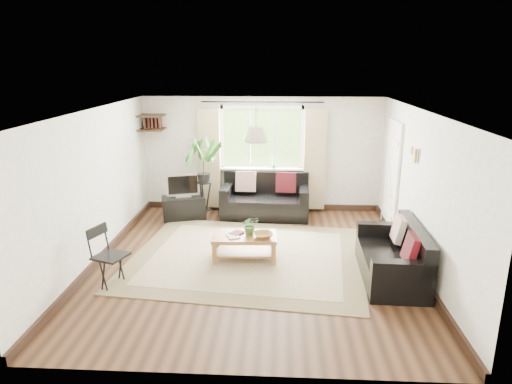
# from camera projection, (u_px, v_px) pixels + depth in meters

# --- Properties ---
(floor) EXTENTS (5.50, 5.50, 0.00)m
(floor) POSITION_uv_depth(u_px,v_px,m) (255.00, 262.00, 7.31)
(floor) COLOR black
(floor) RESTS_ON ground
(ceiling) EXTENTS (5.50, 5.50, 0.00)m
(ceiling) POSITION_uv_depth(u_px,v_px,m) (254.00, 111.00, 6.64)
(ceiling) COLOR white
(ceiling) RESTS_ON floor
(wall_back) EXTENTS (5.00, 0.02, 2.40)m
(wall_back) POSITION_uv_depth(u_px,v_px,m) (262.00, 154.00, 9.61)
(wall_back) COLOR beige
(wall_back) RESTS_ON floor
(wall_front) EXTENTS (5.00, 0.02, 2.40)m
(wall_front) POSITION_uv_depth(u_px,v_px,m) (238.00, 268.00, 4.34)
(wall_front) COLOR beige
(wall_front) RESTS_ON floor
(wall_left) EXTENTS (0.02, 5.50, 2.40)m
(wall_left) POSITION_uv_depth(u_px,v_px,m) (95.00, 187.00, 7.11)
(wall_left) COLOR beige
(wall_left) RESTS_ON floor
(wall_right) EXTENTS (0.02, 5.50, 2.40)m
(wall_right) POSITION_uv_depth(u_px,v_px,m) (421.00, 192.00, 6.84)
(wall_right) COLOR beige
(wall_right) RESTS_ON floor
(rug) EXTENTS (4.01, 3.54, 0.02)m
(rug) POSITION_uv_depth(u_px,v_px,m) (247.00, 257.00, 7.47)
(rug) COLOR beige
(rug) RESTS_ON floor
(window) EXTENTS (2.50, 0.16, 2.16)m
(window) POSITION_uv_depth(u_px,v_px,m) (262.00, 138.00, 9.48)
(window) COLOR white
(window) RESTS_ON wall_back
(door) EXTENTS (0.06, 0.96, 2.06)m
(door) POSITION_uv_depth(u_px,v_px,m) (391.00, 177.00, 8.53)
(door) COLOR silver
(door) RESTS_ON wall_right
(corner_shelf) EXTENTS (0.50, 0.50, 0.34)m
(corner_shelf) POSITION_uv_depth(u_px,v_px,m) (152.00, 122.00, 9.30)
(corner_shelf) COLOR black
(corner_shelf) RESTS_ON wall_back
(pendant_lamp) EXTENTS (0.36, 0.36, 0.54)m
(pendant_lamp) POSITION_uv_depth(u_px,v_px,m) (256.00, 131.00, 7.12)
(pendant_lamp) COLOR beige
(pendant_lamp) RESTS_ON ceiling
(wall_sconce) EXTENTS (0.12, 0.12, 0.28)m
(wall_sconce) POSITION_uv_depth(u_px,v_px,m) (414.00, 153.00, 6.98)
(wall_sconce) COLOR beige
(wall_sconce) RESTS_ON wall_right
(sofa_back) EXTENTS (1.80, 0.94, 0.83)m
(sofa_back) POSITION_uv_depth(u_px,v_px,m) (265.00, 197.00, 9.34)
(sofa_back) COLOR black
(sofa_back) RESTS_ON floor
(sofa_right) EXTENTS (1.66, 0.87, 0.77)m
(sofa_right) POSITION_uv_depth(u_px,v_px,m) (391.00, 254.00, 6.66)
(sofa_right) COLOR black
(sofa_right) RESTS_ON floor
(coffee_table) EXTENTS (1.05, 0.61, 0.42)m
(coffee_table) POSITION_uv_depth(u_px,v_px,m) (244.00, 247.00, 7.34)
(coffee_table) COLOR brown
(coffee_table) RESTS_ON floor
(table_plant) EXTENTS (0.32, 0.29, 0.30)m
(table_plant) POSITION_uv_depth(u_px,v_px,m) (250.00, 225.00, 7.28)
(table_plant) COLOR #335C25
(table_plant) RESTS_ON coffee_table
(bowl) EXTENTS (0.39, 0.39, 0.08)m
(bowl) POSITION_uv_depth(u_px,v_px,m) (263.00, 235.00, 7.18)
(bowl) COLOR olive
(bowl) RESTS_ON coffee_table
(book_a) EXTENTS (0.26, 0.29, 0.02)m
(book_a) POSITION_uv_depth(u_px,v_px,m) (228.00, 237.00, 7.19)
(book_a) COLOR silver
(book_a) RESTS_ON coffee_table
(book_b) EXTENTS (0.28, 0.30, 0.02)m
(book_b) POSITION_uv_depth(u_px,v_px,m) (232.00, 232.00, 7.39)
(book_b) COLOR #552622
(book_b) RESTS_ON coffee_table
(tv_stand) EXTENTS (0.95, 0.71, 0.46)m
(tv_stand) POSITION_uv_depth(u_px,v_px,m) (184.00, 207.00, 9.28)
(tv_stand) COLOR black
(tv_stand) RESTS_ON floor
(tv) EXTENTS (0.69, 0.40, 0.50)m
(tv) POSITION_uv_depth(u_px,v_px,m) (183.00, 185.00, 9.15)
(tv) COLOR #A5A5AA
(tv) RESTS_ON tv_stand
(palm_stand) EXTENTS (0.77, 0.77, 1.64)m
(palm_stand) POSITION_uv_depth(u_px,v_px,m) (204.00, 179.00, 9.14)
(palm_stand) COLOR black
(palm_stand) RESTS_ON floor
(folding_chair) EXTENTS (0.57, 0.57, 0.87)m
(folding_chair) POSITION_uv_depth(u_px,v_px,m) (111.00, 257.00, 6.43)
(folding_chair) COLOR black
(folding_chair) RESTS_ON floor
(sill_plant) EXTENTS (0.14, 0.10, 0.27)m
(sill_plant) POSITION_uv_depth(u_px,v_px,m) (274.00, 162.00, 9.52)
(sill_plant) COLOR #2D6023
(sill_plant) RESTS_ON window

